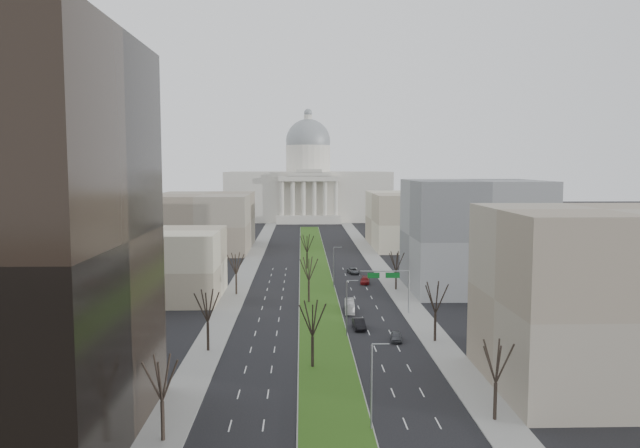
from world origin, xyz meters
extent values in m
plane|color=black|center=(0.00, 120.00, 0.00)|extent=(600.00, 600.00, 0.00)
cube|color=#999993|center=(0.00, 119.00, 0.07)|extent=(8.00, 222.00, 0.15)
cube|color=#214913|center=(0.00, 119.00, 0.17)|extent=(7.70, 221.70, 0.06)
cube|color=gray|center=(-17.50, 95.00, 0.07)|extent=(5.00, 330.00, 0.15)
cube|color=gray|center=(17.50, 95.00, 0.07)|extent=(5.00, 330.00, 0.15)
cube|color=beige|center=(0.00, 270.00, 12.00)|extent=(80.00, 40.00, 24.00)
cube|color=beige|center=(0.00, 247.00, 2.00)|extent=(30.00, 6.00, 4.00)
cube|color=beige|center=(0.00, 247.00, 21.00)|extent=(28.00, 5.00, 2.50)
cube|color=beige|center=(0.00, 247.00, 23.00)|extent=(20.00, 5.00, 1.80)
cube|color=beige|center=(0.00, 247.00, 24.60)|extent=(12.00, 5.00, 1.60)
cylinder|color=beige|center=(0.00, 270.00, 30.00)|extent=(22.00, 22.00, 14.00)
sphere|color=gray|center=(0.00, 270.00, 39.00)|extent=(22.00, 22.00, 22.00)
cylinder|color=beige|center=(0.00, 270.00, 50.00)|extent=(4.00, 4.00, 4.00)
sphere|color=gray|center=(0.00, 270.00, 53.00)|extent=(4.00, 4.00, 4.00)
cylinder|color=beige|center=(-12.50, 247.00, 12.00)|extent=(2.00, 2.00, 16.00)
cylinder|color=beige|center=(-7.50, 247.00, 12.00)|extent=(2.00, 2.00, 16.00)
cylinder|color=beige|center=(-2.50, 247.00, 12.00)|extent=(2.00, 2.00, 16.00)
cylinder|color=beige|center=(2.50, 247.00, 12.00)|extent=(2.00, 2.00, 16.00)
cylinder|color=beige|center=(7.50, 247.00, 12.00)|extent=(2.00, 2.00, 16.00)
cylinder|color=beige|center=(12.50, 247.00, 12.00)|extent=(2.00, 2.00, 16.00)
cube|color=tan|center=(-33.00, 85.00, 7.00)|extent=(26.00, 22.00, 14.00)
cube|color=gray|center=(33.00, 32.00, 11.00)|extent=(26.00, 24.00, 22.00)
cube|color=slate|center=(34.00, 92.00, 12.00)|extent=(28.00, 26.00, 24.00)
cube|color=gray|center=(-35.00, 160.00, 9.00)|extent=(30.00, 40.00, 18.00)
cube|color=tan|center=(35.00, 165.00, 9.00)|extent=(30.00, 40.00, 18.00)
cylinder|color=black|center=(-17.20, 18.00, 2.04)|extent=(0.40, 0.40, 4.08)
cylinder|color=black|center=(-17.20, 48.00, 2.16)|extent=(0.40, 0.40, 4.32)
cylinder|color=black|center=(-17.20, 88.00, 2.11)|extent=(0.40, 0.40, 4.22)
cylinder|color=black|center=(17.20, 22.00, 2.06)|extent=(0.40, 0.40, 4.13)
cylinder|color=black|center=(17.20, 52.00, 2.21)|extent=(0.40, 0.40, 4.42)
cylinder|color=black|center=(17.20, 92.00, 2.02)|extent=(0.40, 0.40, 4.03)
cylinder|color=black|center=(-2.00, 40.00, 2.16)|extent=(0.40, 0.40, 4.32)
cylinder|color=black|center=(-2.00, 80.00, 2.16)|extent=(0.40, 0.40, 4.32)
cylinder|color=black|center=(-2.00, 120.00, 2.16)|extent=(0.40, 0.40, 4.32)
cylinder|color=gray|center=(3.70, 20.00, 4.50)|extent=(0.20, 0.20, 9.00)
cylinder|color=gray|center=(4.60, 20.00, 9.10)|extent=(1.80, 0.12, 0.12)
cylinder|color=gray|center=(3.70, 55.00, 4.50)|extent=(0.20, 0.20, 9.00)
cylinder|color=gray|center=(4.60, 55.00, 9.10)|extent=(1.80, 0.12, 0.12)
cylinder|color=gray|center=(3.70, 95.00, 4.50)|extent=(0.20, 0.20, 9.00)
cylinder|color=gray|center=(4.60, 95.00, 9.10)|extent=(1.80, 0.12, 0.12)
cylinder|color=gray|center=(16.20, 70.00, 4.00)|extent=(0.24, 0.24, 8.00)
cylinder|color=gray|center=(11.70, 70.00, 8.00)|extent=(9.00, 0.18, 0.18)
cube|color=#0C591E|center=(13.20, 70.08, 7.20)|extent=(2.60, 0.08, 1.00)
cube|color=#0C591E|center=(9.70, 70.08, 7.20)|extent=(2.20, 0.08, 1.00)
imported|color=#484B50|center=(11.24, 52.49, 0.71)|extent=(2.13, 4.35, 1.43)
imported|color=black|center=(6.11, 59.82, 0.86)|extent=(2.09, 5.29, 1.71)
imported|color=maroon|center=(11.18, 99.61, 0.73)|extent=(2.61, 5.22, 1.45)
imported|color=#44464A|center=(9.61, 112.73, 0.70)|extent=(3.18, 5.39, 1.41)
imported|color=silver|center=(5.50, 72.03, 1.04)|extent=(2.17, 7.58, 2.09)
camera|label=1|loc=(-3.44, -41.83, 27.28)|focal=35.00mm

